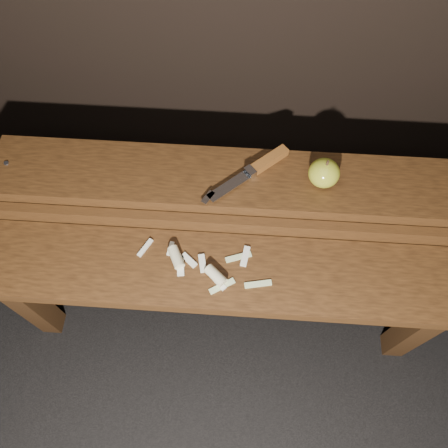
# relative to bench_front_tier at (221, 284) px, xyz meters

# --- Properties ---
(ground) EXTENTS (60.00, 60.00, 0.00)m
(ground) POSITION_rel_bench_front_tier_xyz_m (0.00, 0.06, -0.35)
(ground) COLOR black
(bench_front_tier) EXTENTS (1.20, 0.20, 0.42)m
(bench_front_tier) POSITION_rel_bench_front_tier_xyz_m (0.00, 0.00, 0.00)
(bench_front_tier) COLOR black
(bench_front_tier) RESTS_ON ground
(bench_rear_tier) EXTENTS (1.20, 0.21, 0.50)m
(bench_rear_tier) POSITION_rel_bench_front_tier_xyz_m (0.00, 0.23, 0.06)
(bench_rear_tier) COLOR black
(bench_rear_tier) RESTS_ON ground
(apple) EXTENTS (0.08, 0.08, 0.08)m
(apple) POSITION_rel_bench_front_tier_xyz_m (0.23, 0.23, 0.18)
(apple) COLOR olive
(apple) RESTS_ON bench_rear_tier
(knife) EXTENTS (0.21, 0.19, 0.02)m
(knife) POSITION_rel_bench_front_tier_xyz_m (0.08, 0.26, 0.16)
(knife) COLOR brown
(knife) RESTS_ON bench_rear_tier
(apple_scraps) EXTENTS (0.33, 0.14, 0.03)m
(apple_scraps) POSITION_rel_bench_front_tier_xyz_m (-0.05, 0.01, 0.08)
(apple_scraps) COLOR beige
(apple_scraps) RESTS_ON bench_front_tier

